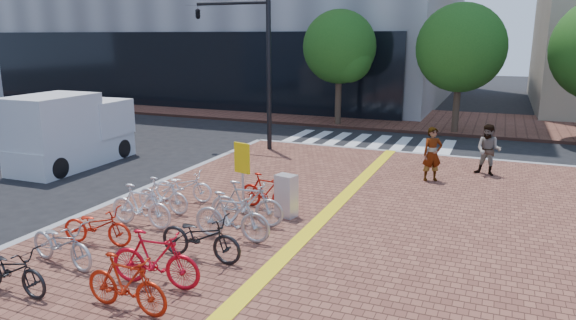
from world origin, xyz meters
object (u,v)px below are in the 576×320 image
at_px(yellow_sign, 242,164).
at_px(bike_8, 201,237).
at_px(bike_11, 266,192).
at_px(pedestrian_a, 432,154).
at_px(bike_1, 62,243).
at_px(box_truck, 70,132).
at_px(bike_3, 141,206).
at_px(bike_5, 183,186).
at_px(bike_6, 126,284).
at_px(bike_7, 155,259).
at_px(utility_box, 286,196).
at_px(bike_10, 247,204).
at_px(bike_2, 97,226).
at_px(traffic_light_pole, 235,39).
at_px(bike_0, 11,270).
at_px(pedestrian_b, 488,150).
at_px(bike_4, 163,195).
at_px(bike_9, 232,217).

bearing_deg(yellow_sign, bike_8, -78.68).
bearing_deg(bike_11, pedestrian_a, -30.71).
relative_size(bike_1, box_truck, 0.38).
relative_size(bike_3, bike_5, 1.04).
bearing_deg(box_truck, bike_6, -40.98).
distance_m(bike_6, yellow_sign, 5.45).
bearing_deg(bike_7, utility_box, -15.65).
distance_m(bike_1, bike_10, 4.26).
distance_m(bike_1, bike_3, 2.42).
distance_m(bike_2, box_truck, 8.76).
bearing_deg(traffic_light_pole, bike_0, -79.99).
height_order(bike_0, yellow_sign, yellow_sign).
bearing_deg(box_truck, bike_11, -13.24).
relative_size(bike_5, pedestrian_b, 0.99).
bearing_deg(bike_0, pedestrian_b, -30.53).
bearing_deg(bike_4, box_truck, 63.37).
xyz_separation_m(bike_2, bike_4, (0.06, 2.35, 0.04)).
xyz_separation_m(bike_2, bike_9, (2.68, 1.39, 0.13)).
height_order(bike_0, bike_3, bike_3).
height_order(bike_4, bike_11, bike_11).
bearing_deg(bike_8, bike_7, 175.40).
bearing_deg(bike_9, bike_6, 175.33).
bearing_deg(bike_0, bike_5, 3.41).
bearing_deg(pedestrian_a, bike_5, -171.43).
xyz_separation_m(bike_1, bike_10, (2.45, 3.48, 0.09)).
relative_size(bike_4, bike_6, 0.94).
height_order(bike_1, pedestrian_b, pedestrian_b).
relative_size(bike_1, pedestrian_b, 1.06).
xyz_separation_m(bike_10, box_truck, (-9.09, 3.44, 0.56)).
bearing_deg(pedestrian_b, bike_0, -109.44).
distance_m(bike_10, bike_11, 1.33).
bearing_deg(bike_8, box_truck, 59.28).
height_order(bike_6, utility_box, utility_box).
relative_size(bike_8, bike_11, 1.17).
bearing_deg(bike_1, traffic_light_pole, 19.01).
distance_m(pedestrian_b, yellow_sign, 8.79).
distance_m(pedestrian_a, traffic_light_pole, 9.39).
bearing_deg(bike_10, bike_3, 105.76).
distance_m(bike_10, yellow_sign, 1.33).
relative_size(bike_0, bike_2, 1.03).
relative_size(bike_5, bike_7, 0.93).
height_order(bike_3, bike_7, bike_7).
distance_m(bike_0, bike_2, 2.37).
bearing_deg(pedestrian_b, bike_7, -103.47).
relative_size(bike_2, box_truck, 0.35).
xyz_separation_m(bike_8, bike_11, (-0.10, 3.46, -0.01)).
bearing_deg(bike_2, pedestrian_b, -47.97).
height_order(bike_1, traffic_light_pole, traffic_light_pole).
distance_m(bike_9, bike_11, 2.30).
distance_m(bike_5, bike_7, 5.14).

